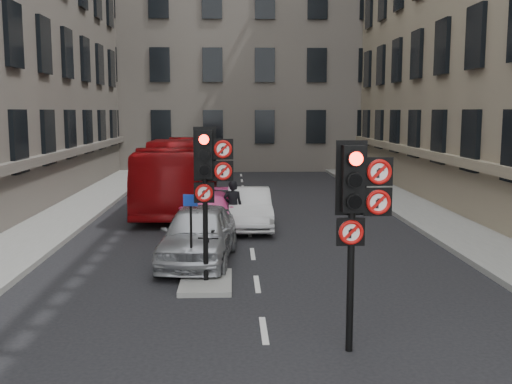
{
  "coord_description": "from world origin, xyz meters",
  "views": [
    {
      "loc": [
        -0.58,
        -8.67,
        4.06
      ],
      "look_at": [
        -0.15,
        2.04,
        2.6
      ],
      "focal_mm": 42.0,
      "sensor_mm": 36.0,
      "label": 1
    }
  ],
  "objects": [
    {
      "name": "bus_red",
      "position": [
        -2.72,
        16.42,
        1.44
      ],
      "size": [
        2.77,
        10.39,
        2.87
      ],
      "primitive_type": "imported",
      "rotation": [
        0.0,
        0.0,
        -0.03
      ],
      "color": "maroon",
      "rests_on": "ground"
    },
    {
      "name": "car_silver",
      "position": [
        -1.49,
        7.16,
        0.77
      ],
      "size": [
        2.23,
        4.68,
        1.54
      ],
      "primitive_type": "imported",
      "rotation": [
        0.0,
        0.0,
        -0.09
      ],
      "color": "#A5A7AD",
      "rests_on": "ground"
    },
    {
      "name": "info_sign",
      "position": [
        -1.55,
        5.21,
        1.41
      ],
      "size": [
        0.35,
        0.13,
        2.0
      ],
      "rotation": [
        0.0,
        0.0,
        -0.18
      ],
      "color": "black",
      "rests_on": "centre_island"
    },
    {
      "name": "centre_island",
      "position": [
        -1.2,
        5.0,
        0.06
      ],
      "size": [
        1.2,
        2.0,
        0.12
      ],
      "primitive_type": "cube",
      "color": "gray",
      "rests_on": "ground"
    },
    {
      "name": "motorcyclist",
      "position": [
        -0.56,
        10.98,
        0.89
      ],
      "size": [
        0.68,
        0.47,
        1.77
      ],
      "primitive_type": "imported",
      "rotation": [
        0.0,
        0.0,
        3.07
      ],
      "color": "black",
      "rests_on": "ground"
    },
    {
      "name": "building_far",
      "position": [
        0.0,
        38.0,
        10.0
      ],
      "size": [
        30.0,
        14.0,
        20.0
      ],
      "primitive_type": "cube",
      "color": "#6B635A",
      "rests_on": "ground"
    },
    {
      "name": "pavement_left",
      "position": [
        -7.2,
        12.0,
        0.08
      ],
      "size": [
        3.0,
        50.0,
        0.16
      ],
      "primitive_type": "cube",
      "color": "gray",
      "rests_on": "ground"
    },
    {
      "name": "pavement_right",
      "position": [
        7.2,
        12.0,
        0.08
      ],
      "size": [
        3.0,
        50.0,
        0.16
      ],
      "primitive_type": "cube",
      "color": "gray",
      "rests_on": "ground"
    },
    {
      "name": "signal_near",
      "position": [
        1.49,
        0.99,
        2.58
      ],
      "size": [
        0.91,
        0.4,
        3.58
      ],
      "color": "black",
      "rests_on": "ground"
    },
    {
      "name": "car_pink",
      "position": [
        -1.41,
        11.14,
        0.65
      ],
      "size": [
        1.92,
        4.52,
        1.3
      ],
      "primitive_type": "imported",
      "rotation": [
        0.0,
        0.0,
        -0.02
      ],
      "color": "#DC408B",
      "rests_on": "ground"
    },
    {
      "name": "car_white",
      "position": [
        0.02,
        11.9,
        0.68
      ],
      "size": [
        1.52,
        4.18,
        1.37
      ],
      "primitive_type": "imported",
      "rotation": [
        0.0,
        0.0,
        0.02
      ],
      "color": "silver",
      "rests_on": "ground"
    },
    {
      "name": "signal_far",
      "position": [
        -1.11,
        4.99,
        2.7
      ],
      "size": [
        0.91,
        0.4,
        3.58
      ],
      "color": "black",
      "rests_on": "centre_island"
    },
    {
      "name": "motorcycle",
      "position": [
        -1.11,
        6.0,
        0.53
      ],
      "size": [
        0.77,
        1.81,
        1.06
      ],
      "primitive_type": "imported",
      "rotation": [
        0.0,
        0.0,
        -0.16
      ],
      "color": "black",
      "rests_on": "ground"
    },
    {
      "name": "ground",
      "position": [
        0.0,
        0.0,
        0.0
      ],
      "size": [
        120.0,
        120.0,
        0.0
      ],
      "primitive_type": "plane",
      "color": "black",
      "rests_on": "ground"
    }
  ]
}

